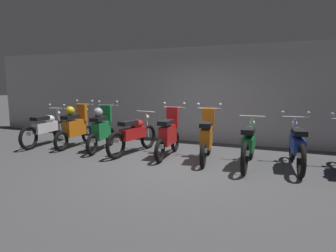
% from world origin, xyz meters
% --- Properties ---
extents(ground_plane, '(80.00, 80.00, 0.00)m').
position_xyz_m(ground_plane, '(0.00, 0.00, 0.00)').
color(ground_plane, '#424244').
extents(back_wall, '(16.48, 0.30, 2.83)m').
position_xyz_m(back_wall, '(0.00, 2.92, 1.41)').
color(back_wall, '#ADADB2').
rests_on(back_wall, ground).
extents(motorbike_slot_0, '(0.59, 1.95, 1.15)m').
position_xyz_m(motorbike_slot_0, '(-4.24, 0.71, 0.49)').
color(motorbike_slot_0, black).
rests_on(motorbike_slot_0, ground).
extents(motorbike_slot_1, '(0.59, 1.68, 1.29)m').
position_xyz_m(motorbike_slot_1, '(-3.30, 0.84, 0.57)').
color(motorbike_slot_1, black).
rests_on(motorbike_slot_1, ground).
extents(motorbike_slot_2, '(0.58, 1.67, 1.29)m').
position_xyz_m(motorbike_slot_2, '(-2.36, 0.74, 0.57)').
color(motorbike_slot_2, black).
rests_on(motorbike_slot_2, ground).
extents(motorbike_slot_3, '(0.58, 1.94, 1.03)m').
position_xyz_m(motorbike_slot_3, '(-1.41, 0.75, 0.49)').
color(motorbike_slot_3, black).
rests_on(motorbike_slot_3, ground).
extents(motorbike_slot_4, '(0.59, 1.68, 1.29)m').
position_xyz_m(motorbike_slot_4, '(-0.47, 0.78, 0.53)').
color(motorbike_slot_4, black).
rests_on(motorbike_slot_4, ground).
extents(motorbike_slot_5, '(0.59, 1.68, 1.29)m').
position_xyz_m(motorbike_slot_5, '(0.47, 0.77, 0.53)').
color(motorbike_slot_5, black).
rests_on(motorbike_slot_5, ground).
extents(motorbike_slot_6, '(0.56, 1.95, 1.03)m').
position_xyz_m(motorbike_slot_6, '(1.41, 0.65, 0.49)').
color(motorbike_slot_6, black).
rests_on(motorbike_slot_6, ground).
extents(motorbike_slot_7, '(0.59, 1.95, 1.15)m').
position_xyz_m(motorbike_slot_7, '(2.35, 0.84, 0.49)').
color(motorbike_slot_7, black).
rests_on(motorbike_slot_7, ground).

